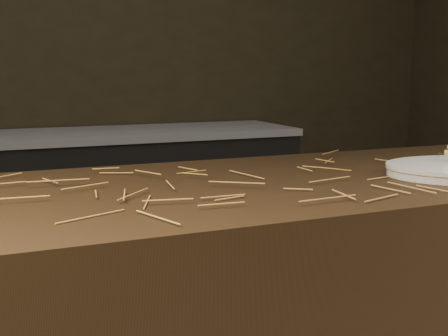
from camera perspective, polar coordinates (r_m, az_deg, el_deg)
The scene contains 2 objects.
back_counter at distance 3.21m, azimuth -9.26°, elevation -3.62°, with size 1.82×0.62×0.84m.
straw_bedding at distance 1.26m, azimuth -3.03°, elevation -1.46°, with size 1.40×0.60×0.02m, color #996529, non-canonical shape.
Camera 1 is at (-0.41, -0.86, 1.15)m, focal length 45.00 mm.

